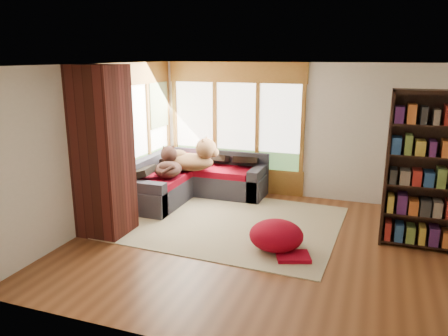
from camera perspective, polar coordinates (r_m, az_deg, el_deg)
The scene contains 16 objects.
floor at distance 6.60m, azimuth 4.72°, elevation -9.90°, with size 5.50×5.50×0.00m, color brown.
ceiling at distance 6.02m, azimuth 5.24°, elevation 13.28°, with size 5.50×5.50×0.00m, color white.
wall_back at distance 8.58m, azimuth 9.27°, elevation 4.78°, with size 5.50×0.04×2.60m, color silver.
wall_front at distance 3.92m, azimuth -4.51°, elevation -6.86°, with size 5.50×0.04×2.60m, color silver.
wall_left at distance 7.35m, azimuth -16.24°, elevation 2.77°, with size 0.04×5.00×2.60m, color silver.
windows_back at distance 8.83m, azimuth 1.54°, elevation 5.57°, with size 2.82×0.10×1.90m.
windows_left at distance 8.31m, azimuth -11.29°, elevation 4.73°, with size 0.10×2.62×1.90m.
roller_blind at distance 8.96m, azimuth -8.53°, elevation 8.12°, with size 0.03×0.72×0.90m, color gray.
brick_chimney at distance 6.88m, azimuth -15.56°, elevation 2.03°, with size 0.70×0.70×2.60m, color #471914.
sectional_sofa at distance 8.63m, azimuth -4.88°, elevation -1.83°, with size 2.20×2.20×0.80m.
area_rug at distance 7.42m, azimuth -0.15°, elevation -6.96°, with size 3.77×2.89×0.01m, color silver.
bookshelf at distance 6.75m, azimuth 24.40°, elevation -0.40°, with size 0.97×0.32×2.27m.
pouf at distance 6.39m, azimuth 6.84°, elevation -8.61°, with size 0.78×0.78×0.42m, color maroon.
dog_tan at distance 8.42m, azimuth -4.12°, elevation 1.44°, with size 1.09×0.73×0.57m.
dog_brindle at distance 8.14m, azimuth -7.28°, elevation 0.44°, with size 0.76×0.92×0.45m.
throw_pillows at distance 8.62m, azimuth -4.31°, elevation 1.47°, with size 1.98×1.68×0.45m.
Camera 1 is at (1.51, -5.82, 2.73)m, focal length 35.00 mm.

